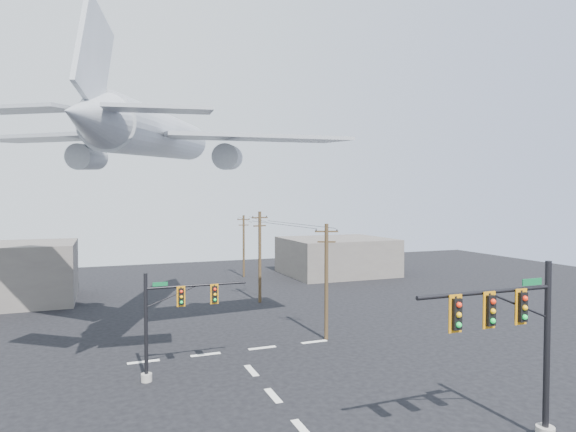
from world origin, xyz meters
name	(u,v)px	position (x,y,z in m)	size (l,w,h in m)	color
ground	(302,429)	(0.00, 0.00, 0.00)	(120.00, 120.00, 0.00)	black
lane_markings	(265,386)	(0.00, 5.33, 0.01)	(14.00, 21.20, 0.01)	silver
signal_mast_near	(519,344)	(7.82, -4.69, 4.38)	(7.14, 0.86, 7.78)	gray
signal_mast_far	(169,321)	(-4.81, 8.47, 3.35)	(6.21, 0.68, 6.22)	gray
utility_pole_a	(326,279)	(7.09, 12.26, 4.51)	(1.64, 0.76, 8.62)	#43321C
utility_pole_b	(260,255)	(6.40, 26.27, 4.81)	(1.83, 0.61, 9.20)	#43321C
utility_pole_c	(244,245)	(9.29, 42.38, 4.33)	(1.69, 0.32, 8.28)	#43321C
power_lines	(265,221)	(7.34, 27.37, 8.17)	(4.50, 30.12, 0.19)	black
airliner	(159,136)	(-4.44, 16.54, 15.05)	(26.55, 28.88, 7.97)	#A2A6AD
building_right	(336,256)	(22.00, 40.00, 2.50)	(14.00, 12.00, 5.00)	#625C56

